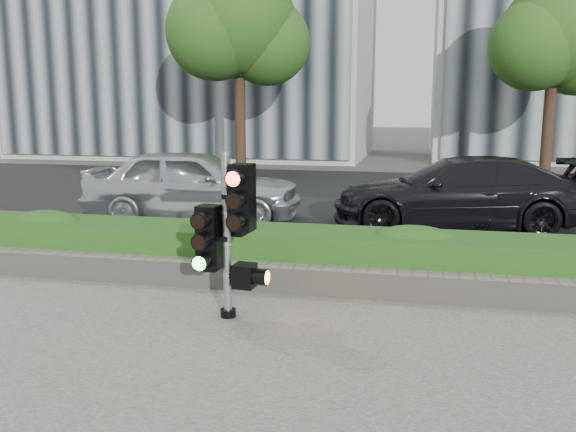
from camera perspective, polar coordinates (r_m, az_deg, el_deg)
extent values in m
plane|color=#51514C|center=(6.28, -2.99, -12.39)|extent=(120.00, 120.00, 0.00)
cube|color=black|center=(15.84, 6.58, 1.57)|extent=(60.00, 13.00, 0.02)
cube|color=gray|center=(9.18, 2.21, -4.57)|extent=(60.00, 0.25, 0.12)
cube|color=gray|center=(7.96, 0.62, -5.88)|extent=(12.00, 0.32, 0.34)
cube|color=#42952E|center=(8.53, 1.51, -3.58)|extent=(12.00, 1.00, 0.68)
cylinder|color=black|center=(20.98, -4.49, 9.27)|extent=(0.36, 0.36, 4.03)
sphere|color=#1E4814|center=(21.15, -4.62, 17.88)|extent=(3.74, 3.74, 3.74)
sphere|color=#1E4814|center=(21.18, -1.97, 15.94)|extent=(2.88, 2.88, 2.88)
sphere|color=#1E4814|center=(20.91, -6.93, 16.73)|extent=(3.17, 3.17, 3.17)
cylinder|color=black|center=(21.46, 23.17, 7.90)|extent=(0.36, 0.36, 3.58)
sphere|color=#1E4814|center=(21.56, 23.72, 15.38)|extent=(3.33, 3.33, 3.33)
sphere|color=#1E4814|center=(21.04, 22.09, 14.58)|extent=(2.82, 2.82, 2.82)
sphere|color=#1E4814|center=(22.27, 23.54, 17.20)|extent=(2.30, 2.30, 2.30)
cylinder|color=black|center=(7.12, -5.62, -8.99)|extent=(0.18, 0.18, 0.09)
cylinder|color=gray|center=(6.87, -5.75, -2.06)|extent=(0.09, 0.09, 1.85)
cylinder|color=gray|center=(6.73, -5.90, 5.84)|extent=(0.12, 0.12, 0.05)
cube|color=#FF1107|center=(6.68, -4.27, 1.74)|extent=(0.25, 0.25, 0.74)
cube|color=#14E51E|center=(6.93, -7.42, -2.02)|extent=(0.25, 0.25, 0.74)
cube|color=black|center=(7.00, -4.92, 0.26)|extent=(0.25, 0.25, 0.51)
cube|color=orange|center=(6.93, -4.08, -5.59)|extent=(0.25, 0.25, 0.27)
imported|color=silver|center=(12.86, -8.85, 2.93)|extent=(4.63, 2.24, 1.52)
imported|color=black|center=(12.43, 15.56, 2.14)|extent=(5.04, 2.53, 1.41)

